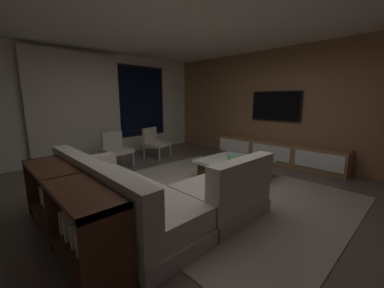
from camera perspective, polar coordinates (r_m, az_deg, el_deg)
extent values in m
plane|color=#564C44|center=(3.77, 0.98, -12.66)|extent=(9.20, 9.20, 0.00)
cube|color=silver|center=(6.58, -22.28, 8.73)|extent=(6.60, 0.12, 2.70)
cube|color=black|center=(7.11, -12.23, 10.19)|extent=(1.52, 0.02, 2.02)
cube|color=black|center=(7.10, -12.17, 10.20)|extent=(1.40, 0.03, 1.90)
cube|color=beige|center=(6.23, -26.36, 7.88)|extent=(2.10, 0.12, 2.60)
cube|color=#8E6642|center=(6.02, 22.46, 8.59)|extent=(0.12, 7.80, 2.70)
plane|color=silver|center=(3.66, 1.13, 29.93)|extent=(8.20, 8.20, 0.00)
cube|color=gray|center=(3.94, 5.71, -11.53)|extent=(3.20, 3.80, 0.01)
cube|color=#A49C8C|center=(3.25, -16.67, -15.42)|extent=(0.90, 2.50, 0.18)
cube|color=beige|center=(3.17, -16.88, -12.00)|extent=(0.86, 2.42, 0.24)
cube|color=beige|center=(2.93, -23.38, -7.65)|extent=(0.20, 2.50, 0.40)
cube|color=beige|center=(4.12, -24.37, -4.11)|extent=(0.90, 0.20, 0.18)
cube|color=#A49C8C|center=(3.24, 6.64, -15.16)|extent=(1.10, 0.90, 0.18)
cube|color=beige|center=(3.15, 6.73, -11.73)|extent=(1.07, 0.86, 0.24)
cube|color=beige|center=(2.84, 12.36, -7.55)|extent=(1.10, 0.20, 0.40)
cube|color=beige|center=(3.48, -24.69, -5.59)|extent=(0.10, 0.36, 0.36)
cube|color=#B2A893|center=(2.72, -18.66, -9.62)|extent=(0.10, 0.36, 0.36)
cube|color=#492718|center=(4.60, 10.24, -6.45)|extent=(1.00, 1.00, 0.30)
cube|color=white|center=(4.55, 10.32, -4.28)|extent=(1.16, 1.16, 0.06)
cube|color=#7C4A6D|center=(4.49, 10.61, -3.86)|extent=(0.22, 0.18, 0.03)
cube|color=#8B3D80|center=(4.49, 10.55, -3.49)|extent=(0.27, 0.16, 0.03)
cube|color=#61CD41|center=(4.46, 10.61, -3.22)|extent=(0.29, 0.16, 0.02)
cube|color=#74A788|center=(4.47, 10.72, -2.83)|extent=(0.28, 0.21, 0.03)
cylinder|color=#B2ADA0|center=(6.18, -5.31, -1.55)|extent=(0.04, 0.04, 0.36)
cylinder|color=#B2ADA0|center=(5.81, -8.01, -2.43)|extent=(0.04, 0.04, 0.36)
cylinder|color=#B2ADA0|center=(6.48, -8.94, -1.06)|extent=(0.04, 0.04, 0.36)
cylinder|color=#B2ADA0|center=(6.12, -11.73, -1.86)|extent=(0.04, 0.04, 0.36)
cube|color=beige|center=(6.10, -8.55, -0.06)|extent=(0.68, 0.69, 0.08)
cube|color=beige|center=(6.22, -10.35, 2.23)|extent=(0.49, 0.22, 0.38)
cylinder|color=#B2ADA0|center=(5.45, -14.19, -3.54)|extent=(0.04, 0.04, 0.36)
cylinder|color=#B2ADA0|center=(5.22, -18.64, -4.43)|extent=(0.04, 0.04, 0.36)
cylinder|color=#B2ADA0|center=(5.87, -16.83, -2.66)|extent=(0.04, 0.04, 0.36)
cylinder|color=#B2ADA0|center=(5.65, -21.05, -3.43)|extent=(0.04, 0.04, 0.36)
cube|color=beige|center=(5.50, -17.79, -1.67)|extent=(0.57, 0.59, 0.08)
cube|color=beige|center=(5.67, -19.10, 0.98)|extent=(0.49, 0.10, 0.38)
cube|color=#8E6642|center=(5.94, 19.71, -1.87)|extent=(0.44, 3.10, 0.52)
cube|color=white|center=(5.35, 28.63, -3.66)|extent=(0.02, 0.93, 0.33)
cube|color=white|center=(5.73, 18.68, -1.99)|extent=(0.02, 0.93, 0.33)
cube|color=white|center=(6.27, 10.23, -0.51)|extent=(0.02, 0.93, 0.33)
cube|color=#39281A|center=(5.62, 27.20, -4.63)|extent=(0.33, 0.68, 0.19)
cube|color=#52885A|center=(5.55, 29.74, -5.08)|extent=(0.03, 0.04, 0.19)
cube|color=#69D1C4|center=(5.57, 28.87, -5.06)|extent=(0.03, 0.04, 0.16)
cube|color=#798BC5|center=(5.60, 28.03, -4.94)|extent=(0.03, 0.04, 0.16)
cube|color=#BE72BB|center=(5.62, 27.19, -4.83)|extent=(0.03, 0.04, 0.15)
cube|color=#CC5742|center=(5.65, 26.37, -4.61)|extent=(0.03, 0.04, 0.17)
cube|color=teal|center=(5.67, 25.55, -4.35)|extent=(0.03, 0.04, 0.19)
cube|color=#5E4760|center=(5.70, 24.74, -4.26)|extent=(0.03, 0.04, 0.18)
cube|color=black|center=(6.03, 19.85, 8.77)|extent=(0.04, 1.23, 0.71)
cube|color=black|center=(6.03, 19.84, 8.77)|extent=(0.05, 1.19, 0.67)
cube|color=#492718|center=(2.72, -29.13, -7.33)|extent=(0.40, 2.10, 0.04)
cube|color=#492718|center=(2.94, -28.04, -18.15)|extent=(0.38, 2.04, 0.03)
cube|color=#492718|center=(1.98, -19.59, -24.82)|extent=(0.40, 0.04, 0.74)
cube|color=#492718|center=(3.79, -32.70, -8.35)|extent=(0.40, 0.04, 0.74)
cube|color=#492718|center=(2.84, -28.46, -14.06)|extent=(0.38, 0.03, 0.74)
cube|color=silver|center=(2.16, -21.44, -24.61)|extent=(0.18, 0.04, 0.25)
cube|color=silver|center=(2.28, -23.02, -22.42)|extent=(0.18, 0.04, 0.26)
cube|color=white|center=(2.41, -24.54, -20.63)|extent=(0.18, 0.04, 0.26)
cube|color=silver|center=(2.55, -25.71, -19.29)|extent=(0.18, 0.04, 0.23)
cube|color=white|center=(2.67, -27.05, -17.51)|extent=(0.18, 0.04, 0.27)
cube|color=silver|center=(2.81, -27.99, -16.33)|extent=(0.18, 0.04, 0.25)
cube|color=silver|center=(2.96, -28.53, -15.25)|extent=(0.18, 0.04, 0.23)
cube|color=silver|center=(3.09, -29.50, -14.10)|extent=(0.18, 0.04, 0.24)
cube|color=white|center=(3.23, -30.31, -12.87)|extent=(0.18, 0.04, 0.26)
cube|color=silver|center=(3.37, -31.00, -11.95)|extent=(0.18, 0.04, 0.26)
cube|color=silver|center=(3.52, -31.38, -11.21)|extent=(0.18, 0.04, 0.24)
cube|color=white|center=(3.67, -31.93, -10.42)|extent=(0.18, 0.04, 0.24)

